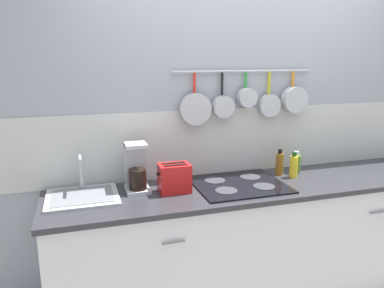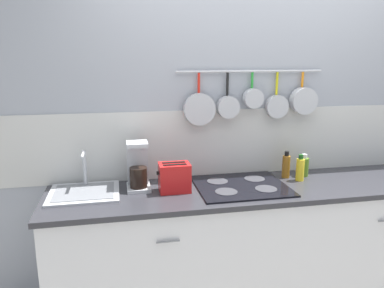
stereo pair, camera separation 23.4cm
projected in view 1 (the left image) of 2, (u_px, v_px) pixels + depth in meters
name	position (u px, v px, depth m)	size (l,w,h in m)	color
wall_back	(245.00, 122.00, 2.87)	(7.20, 0.16, 2.60)	#999EA8
cabinet_base	(261.00, 243.00, 2.75)	(2.95, 0.59, 0.85)	silver
countertop	(264.00, 186.00, 2.64)	(2.99, 0.62, 0.03)	#2D2D33
sink_basin	(82.00, 194.00, 2.37)	(0.45, 0.40, 0.26)	#B7BABF
coffee_maker	(136.00, 171.00, 2.49)	(0.16, 0.19, 0.32)	#B7BABF
toaster	(174.00, 178.00, 2.46)	(0.22, 0.14, 0.19)	red
cooktop	(239.00, 184.00, 2.61)	(0.61, 0.54, 0.01)	black
bottle_sesame_oil	(279.00, 163.00, 2.82)	(0.06, 0.06, 0.20)	#8C5919
bottle_olive_oil	(294.00, 166.00, 2.76)	(0.06, 0.06, 0.19)	yellow
bottle_cooking_wine	(296.00, 163.00, 2.87)	(0.07, 0.07, 0.17)	#4C721E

